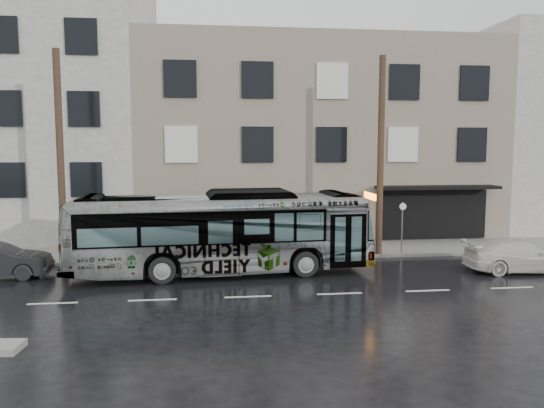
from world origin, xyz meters
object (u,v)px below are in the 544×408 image
(utility_pole_rear, at_px, (60,157))
(sign_post, at_px, (402,228))
(white_sedan, at_px, (520,256))
(bus, at_px, (221,232))
(utility_pole_front, at_px, (381,157))

(utility_pole_rear, relative_size, sign_post, 3.75)
(utility_pole_rear, relative_size, white_sedan, 2.01)
(sign_post, height_order, white_sedan, sign_post)
(utility_pole_rear, bearing_deg, bus, -19.04)
(utility_pole_rear, bearing_deg, utility_pole_front, 0.00)
(sign_post, relative_size, bus, 0.20)
(white_sedan, bearing_deg, utility_pole_front, 57.81)
(utility_pole_front, relative_size, utility_pole_rear, 1.00)
(bus, bearing_deg, utility_pole_rear, 67.03)
(white_sedan, bearing_deg, utility_pole_rear, 82.98)
(bus, bearing_deg, utility_pole_front, -76.41)
(utility_pole_front, relative_size, bus, 0.75)
(white_sedan, bearing_deg, bus, 87.98)
(utility_pole_front, distance_m, sign_post, 3.48)
(utility_pole_front, relative_size, white_sedan, 2.01)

